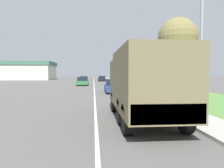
{
  "coord_description": "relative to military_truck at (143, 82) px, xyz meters",
  "views": [
    {
      "loc": [
        -0.1,
        1.94,
        2.1
      ],
      "look_at": [
        0.82,
        12.69,
        1.55
      ],
      "focal_mm": 35.0,
      "sensor_mm": 36.0,
      "label": 1
    }
  ],
  "objects": [
    {
      "name": "tree_far_right",
      "position": [
        8.37,
        27.42,
        3.52
      ],
      "size": [
        2.58,
        2.58,
        6.59
      ],
      "color": "#4C3D2D",
      "rests_on": "grass_strip_right"
    },
    {
      "name": "tree_mid_right",
      "position": [
        5.34,
        9.67,
        3.55
      ],
      "size": [
        3.49,
        3.49,
        6.99
      ],
      "color": "#4C3D2D",
      "rests_on": "grass_strip_right"
    },
    {
      "name": "military_truck",
      "position": [
        0.0,
        0.0,
        0.0
      ],
      "size": [
        2.35,
        6.79,
        3.04
      ],
      "color": "#545B3D",
      "rests_on": "ground"
    },
    {
      "name": "car_nearest_ahead",
      "position": [
        -0.01,
        13.97,
        -1.04
      ],
      "size": [
        1.79,
        4.43,
        1.45
      ],
      "color": "navy",
      "rests_on": "ground"
    },
    {
      "name": "lamp_post",
      "position": [
        2.5,
        0.21,
        2.67
      ],
      "size": [
        1.69,
        0.24,
        7.15
      ],
      "color": "gray",
      "rests_on": "sidewalk_right"
    },
    {
      "name": "building_distant",
      "position": [
        -24.92,
        61.75,
        1.13
      ],
      "size": [
        20.32,
        14.33,
        5.58
      ],
      "color": "beige",
      "rests_on": "ground"
    },
    {
      "name": "car_fourth_ahead",
      "position": [
        0.03,
        46.6,
        -1.08
      ],
      "size": [
        1.93,
        4.01,
        1.36
      ],
      "color": "black",
      "rests_on": "ground"
    },
    {
      "name": "lane_centre_stripe",
      "position": [
        -2.05,
        28.77,
        -1.7
      ],
      "size": [
        0.12,
        120.0,
        0.0
      ],
      "color": "silver",
      "rests_on": "ground"
    },
    {
      "name": "sidewalk_right",
      "position": [
        2.45,
        28.77,
        -1.64
      ],
      "size": [
        1.8,
        120.0,
        0.12
      ],
      "color": "#ADAAA3",
      "rests_on": "ground"
    },
    {
      "name": "car_third_ahead",
      "position": [
        -4.16,
        36.86,
        -1.04
      ],
      "size": [
        1.76,
        4.08,
        1.45
      ],
      "color": "#B7BABF",
      "rests_on": "ground"
    },
    {
      "name": "ground_plane",
      "position": [
        -2.05,
        28.77,
        -1.7
      ],
      "size": [
        180.0,
        180.0,
        0.0
      ],
      "primitive_type": "plane",
      "color": "#565451"
    },
    {
      "name": "grass_strip_right",
      "position": [
        6.85,
        28.77,
        -1.69
      ],
      "size": [
        7.0,
        120.0,
        0.02
      ],
      "color": "#56843D",
      "rests_on": "ground"
    },
    {
      "name": "car_second_ahead",
      "position": [
        -3.98,
        28.06,
        -1.05
      ],
      "size": [
        1.92,
        4.5,
        1.42
      ],
      "color": "#336B3D",
      "rests_on": "ground"
    }
  ]
}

